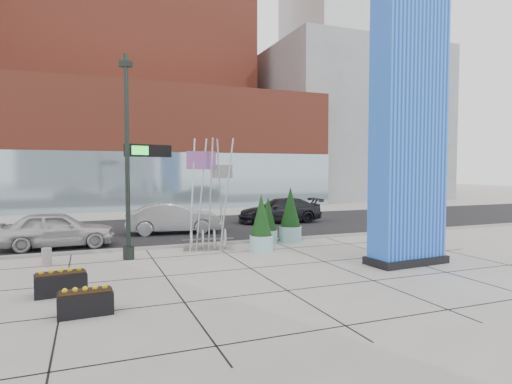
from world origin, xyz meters
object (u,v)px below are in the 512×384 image
object	(u,v)px
overhead_street_sign	(146,159)
public_art_sculpture	(209,221)
concrete_bollard	(47,257)
car_silver_mid	(174,218)
blue_pylon	(408,133)
car_white_west	(57,230)
lamp_post	(127,176)

from	to	relation	value
overhead_street_sign	public_art_sculpture	bearing A→B (deg)	-36.09
concrete_bollard	car_silver_mid	xyz separation A→B (m)	(5.77, 6.27, 0.50)
concrete_bollard	blue_pylon	bearing A→B (deg)	-19.51
public_art_sculpture	car_white_west	world-z (taller)	public_art_sculpture
lamp_post	concrete_bollard	distance (m)	4.09
lamp_post	car_white_west	size ratio (longest dim) A/B	1.65
lamp_post	concrete_bollard	world-z (taller)	lamp_post
blue_pylon	car_silver_mid	xyz separation A→B (m)	(-6.65, 10.67, -4.02)
concrete_bollard	car_silver_mid	distance (m)	8.53
car_silver_mid	car_white_west	bearing A→B (deg)	120.41
public_art_sculpture	concrete_bollard	bearing A→B (deg)	-158.45
lamp_post	car_silver_mid	size ratio (longest dim) A/B	1.57
public_art_sculpture	concrete_bollard	distance (m)	6.46
public_art_sculpture	concrete_bollard	xyz separation A→B (m)	(-6.31, -1.00, -0.95)
lamp_post	public_art_sculpture	bearing A→B (deg)	12.59
concrete_bollard	overhead_street_sign	distance (m)	5.52
public_art_sculpture	concrete_bollard	size ratio (longest dim) A/B	7.31
overhead_street_sign	car_silver_mid	size ratio (longest dim) A/B	0.91
blue_pylon	lamp_post	bearing A→B (deg)	149.93
overhead_street_sign	concrete_bollard	bearing A→B (deg)	-173.11
overhead_street_sign	car_white_west	xyz separation A→B (m)	(-3.65, 2.00, -3.12)
blue_pylon	overhead_street_sign	bearing A→B (deg)	140.13
blue_pylon	overhead_street_sign	size ratio (longest dim) A/B	2.19
public_art_sculpture	blue_pylon	bearing A→B (deg)	-28.91
public_art_sculpture	lamp_post	bearing A→B (deg)	-154.84
public_art_sculpture	car_white_west	bearing A→B (deg)	168.20
public_art_sculpture	car_white_west	distance (m)	6.81
public_art_sculpture	overhead_street_sign	bearing A→B (deg)	175.04
overhead_street_sign	car_white_west	bearing A→B (deg)	132.72
blue_pylon	public_art_sculpture	xyz separation A→B (m)	(-6.10, 5.39, -3.58)
concrete_bollard	car_silver_mid	bearing A→B (deg)	47.39
blue_pylon	car_white_west	xyz separation A→B (m)	(-12.29, 8.20, -4.03)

